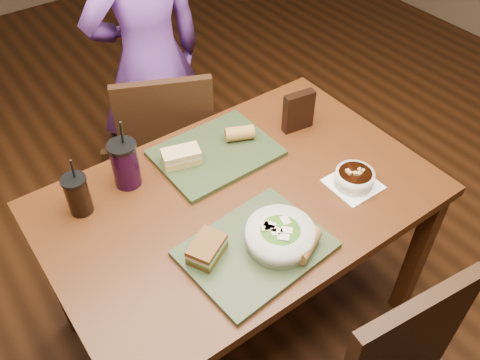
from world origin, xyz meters
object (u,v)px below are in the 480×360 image
object	(u,v)px
chair_far	(160,149)
soup_bowl	(354,178)
salad_bowl	(280,235)
baguette_far	(240,133)
chip_bag	(298,111)
tray_near	(256,249)
sandwich_far	(181,156)
tray_far	(216,153)
dining_table	(240,213)
cup_berry	(125,164)
sandwich_near	(207,249)
cup_cola	(78,195)
diner	(150,62)
baguette_near	(305,244)

from	to	relation	value
chair_far	soup_bowl	world-z (taller)	chair_far
salad_bowl	baguette_far	world-z (taller)	salad_bowl
baguette_far	chip_bag	world-z (taller)	chip_bag
tray_near	sandwich_far	world-z (taller)	sandwich_far
tray_far	dining_table	bearing A→B (deg)	-102.69
chair_far	chip_bag	world-z (taller)	chair_far
tray_near	cup_berry	distance (m)	0.53
tray_far	sandwich_near	bearing A→B (deg)	-127.02
tray_near	tray_far	size ratio (longest dim) A/B	1.00
salad_bowl	baguette_far	bearing A→B (deg)	67.70
tray_near	baguette_far	world-z (taller)	baguette_far
tray_far	cup_cola	xyz separation A→B (m)	(-0.51, 0.03, 0.06)
tray_far	cup_berry	distance (m)	0.34
diner	soup_bowl	bearing A→B (deg)	101.19
cup_cola	chip_bag	xyz separation A→B (m)	(0.85, -0.08, 0.01)
dining_table	tray_far	size ratio (longest dim) A/B	3.10
chip_bag	salad_bowl	bearing A→B (deg)	-127.06
salad_bowl	baguette_near	size ratio (longest dim) A/B	1.78
chair_far	tray_far	xyz separation A→B (m)	(0.03, -0.41, 0.25)
sandwich_far	baguette_far	world-z (taller)	same
tray_far	soup_bowl	xyz separation A→B (m)	(0.30, -0.41, 0.02)
diner	sandwich_far	world-z (taller)	diner
salad_bowl	chip_bag	world-z (taller)	chip_bag
tray_far	cup_berry	xyz separation A→B (m)	(-0.33, 0.06, 0.08)
sandwich_near	cup_berry	world-z (taller)	cup_berry
diner	cup_berry	world-z (taller)	diner
tray_far	soup_bowl	world-z (taller)	soup_bowl
dining_table	soup_bowl	world-z (taller)	soup_bowl
baguette_near	chip_bag	size ratio (longest dim) A/B	0.74
chair_far	baguette_near	size ratio (longest dim) A/B	7.79
salad_bowl	cup_cola	distance (m)	0.65
tray_near	cup_berry	size ratio (longest dim) A/B	1.59
salad_bowl	sandwich_far	size ratio (longest dim) A/B	1.40
dining_table	baguette_far	bearing A→B (deg)	54.31
chair_far	baguette_near	bearing A→B (deg)	-90.40
baguette_far	cup_cola	bearing A→B (deg)	177.91
sandwich_near	baguette_near	world-z (taller)	baguette_near
chair_far	chip_bag	xyz separation A→B (m)	(0.38, -0.47, 0.32)
diner	chip_bag	bearing A→B (deg)	109.42
baguette_far	tray_near	bearing A→B (deg)	-120.53
dining_table	tray_near	world-z (taller)	tray_near
dining_table	baguette_near	bearing A→B (deg)	-88.32
tray_far	salad_bowl	bearing A→B (deg)	-99.98
tray_far	sandwich_far	bearing A→B (deg)	170.82
dining_table	chip_bag	bearing A→B (deg)	22.88
sandwich_far	baguette_near	world-z (taller)	baguette_near
dining_table	cup_cola	bearing A→B (deg)	151.71
chip_bag	sandwich_far	bearing A→B (deg)	-180.00
dining_table	diner	size ratio (longest dim) A/B	0.84
dining_table	tray_far	xyz separation A→B (m)	(0.05, 0.22, 0.10)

